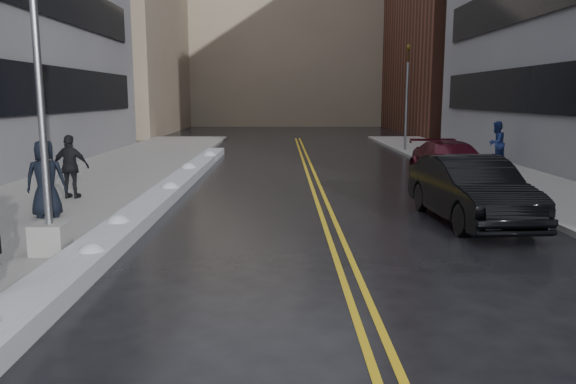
{
  "coord_description": "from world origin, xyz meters",
  "views": [
    {
      "loc": [
        1.27,
        -8.79,
        3.21
      ],
      "look_at": [
        1.39,
        2.4,
        1.3
      ],
      "focal_mm": 35.0,
      "sensor_mm": 36.0,
      "label": 1
    }
  ],
  "objects_px": {
    "pedestrian_d": "(71,167)",
    "pedestrian_east": "(496,143)",
    "lamppost": "(43,132)",
    "car_maroon": "(451,163)",
    "fire_hydrant": "(509,176)",
    "car_black": "(471,190)",
    "pedestrian_c": "(46,179)",
    "traffic_signal": "(407,93)"
  },
  "relations": [
    {
      "from": "pedestrian_d",
      "to": "pedestrian_east",
      "type": "bearing_deg",
      "value": -147.28
    },
    {
      "from": "lamppost",
      "to": "pedestrian_d",
      "type": "xyz_separation_m",
      "value": [
        -1.82,
        6.13,
        -1.42
      ]
    },
    {
      "from": "pedestrian_d",
      "to": "pedestrian_east",
      "type": "xyz_separation_m",
      "value": [
        16.11,
        8.38,
        0.02
      ]
    },
    {
      "from": "car_maroon",
      "to": "fire_hydrant",
      "type": "bearing_deg",
      "value": -48.33
    },
    {
      "from": "pedestrian_east",
      "to": "car_black",
      "type": "distance_m",
      "value": 12.19
    },
    {
      "from": "fire_hydrant",
      "to": "pedestrian_c",
      "type": "distance_m",
      "value": 14.51
    },
    {
      "from": "pedestrian_east",
      "to": "car_black",
      "type": "bearing_deg",
      "value": 28.09
    },
    {
      "from": "pedestrian_c",
      "to": "pedestrian_d",
      "type": "xyz_separation_m",
      "value": [
        -0.37,
        2.73,
        -0.03
      ]
    },
    {
      "from": "fire_hydrant",
      "to": "pedestrian_east",
      "type": "xyz_separation_m",
      "value": [
        1.99,
        6.51,
        0.58
      ]
    },
    {
      "from": "fire_hydrant",
      "to": "pedestrian_east",
      "type": "bearing_deg",
      "value": 73.01
    },
    {
      "from": "traffic_signal",
      "to": "pedestrian_d",
      "type": "height_order",
      "value": "traffic_signal"
    },
    {
      "from": "car_black",
      "to": "car_maroon",
      "type": "relative_size",
      "value": 0.95
    },
    {
      "from": "pedestrian_d",
      "to": "fire_hydrant",
      "type": "bearing_deg",
      "value": -167.22
    },
    {
      "from": "lamppost",
      "to": "car_maroon",
      "type": "relative_size",
      "value": 1.41
    },
    {
      "from": "pedestrian_d",
      "to": "pedestrian_east",
      "type": "distance_m",
      "value": 18.16
    },
    {
      "from": "pedestrian_d",
      "to": "traffic_signal",
      "type": "bearing_deg",
      "value": -125.4
    },
    {
      "from": "car_black",
      "to": "pedestrian_c",
      "type": "bearing_deg",
      "value": 175.58
    },
    {
      "from": "car_maroon",
      "to": "traffic_signal",
      "type": "bearing_deg",
      "value": 84.47
    },
    {
      "from": "lamppost",
      "to": "fire_hydrant",
      "type": "distance_m",
      "value": 14.81
    },
    {
      "from": "fire_hydrant",
      "to": "traffic_signal",
      "type": "height_order",
      "value": "traffic_signal"
    },
    {
      "from": "traffic_signal",
      "to": "pedestrian_c",
      "type": "distance_m",
      "value": 22.95
    },
    {
      "from": "fire_hydrant",
      "to": "car_black",
      "type": "height_order",
      "value": "car_black"
    },
    {
      "from": "traffic_signal",
      "to": "pedestrian_d",
      "type": "xyz_separation_m",
      "value": [
        -13.62,
        -15.87,
        -2.29
      ]
    },
    {
      "from": "pedestrian_c",
      "to": "fire_hydrant",
      "type": "bearing_deg",
      "value": -174.58
    },
    {
      "from": "lamppost",
      "to": "pedestrian_east",
      "type": "xyz_separation_m",
      "value": [
        14.29,
        14.51,
        -1.4
      ]
    },
    {
      "from": "fire_hydrant",
      "to": "traffic_signal",
      "type": "distance_m",
      "value": 14.3
    },
    {
      "from": "traffic_signal",
      "to": "car_black",
      "type": "xyz_separation_m",
      "value": [
        -2.38,
        -18.67,
        -2.56
      ]
    },
    {
      "from": "car_maroon",
      "to": "pedestrian_d",
      "type": "bearing_deg",
      "value": -165.42
    },
    {
      "from": "traffic_signal",
      "to": "pedestrian_c",
      "type": "bearing_deg",
      "value": -125.48
    },
    {
      "from": "fire_hydrant",
      "to": "pedestrian_c",
      "type": "height_order",
      "value": "pedestrian_c"
    },
    {
      "from": "traffic_signal",
      "to": "pedestrian_c",
      "type": "xyz_separation_m",
      "value": [
        -13.25,
        -18.59,
        -2.26
      ]
    },
    {
      "from": "pedestrian_c",
      "to": "car_maroon",
      "type": "xyz_separation_m",
      "value": [
        12.25,
        6.23,
        -0.36
      ]
    },
    {
      "from": "traffic_signal",
      "to": "pedestrian_d",
      "type": "distance_m",
      "value": 21.04
    },
    {
      "from": "lamppost",
      "to": "pedestrian_east",
      "type": "distance_m",
      "value": 20.41
    },
    {
      "from": "fire_hydrant",
      "to": "pedestrian_c",
      "type": "xyz_separation_m",
      "value": [
        -13.75,
        -4.59,
        0.6
      ]
    },
    {
      "from": "fire_hydrant",
      "to": "car_black",
      "type": "bearing_deg",
      "value": -121.67
    },
    {
      "from": "pedestrian_east",
      "to": "lamppost",
      "type": "bearing_deg",
      "value": 7.07
    },
    {
      "from": "traffic_signal",
      "to": "pedestrian_east",
      "type": "height_order",
      "value": "traffic_signal"
    },
    {
      "from": "lamppost",
      "to": "pedestrian_c",
      "type": "height_order",
      "value": "lamppost"
    },
    {
      "from": "pedestrian_d",
      "to": "car_maroon",
      "type": "bearing_deg",
      "value": -159.26
    },
    {
      "from": "pedestrian_east",
      "to": "car_black",
      "type": "height_order",
      "value": "pedestrian_east"
    },
    {
      "from": "fire_hydrant",
      "to": "pedestrian_east",
      "type": "distance_m",
      "value": 6.83
    }
  ]
}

